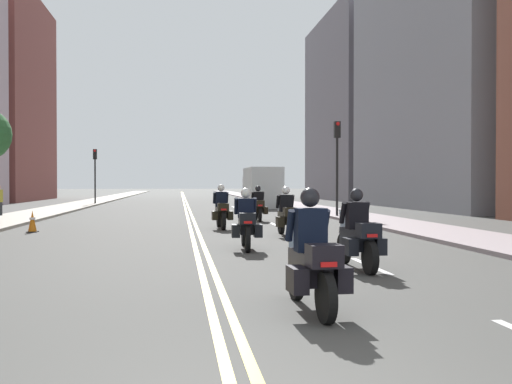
{
  "coord_description": "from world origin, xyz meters",
  "views": [
    {
      "loc": [
        -0.54,
        -3.56,
        1.7
      ],
      "look_at": [
        1.86,
        14.62,
        1.43
      ],
      "focal_mm": 40.94,
      "sensor_mm": 36.0,
      "label": 1
    }
  ],
  "objects_px": {
    "motorcycle_3": "(287,216)",
    "motorcycle_0": "(312,262)",
    "motorcycle_4": "(221,211)",
    "traffic_light_far": "(95,166)",
    "traffic_cone_0": "(32,221)",
    "parked_truck": "(261,189)",
    "motorcycle_1": "(358,237)",
    "motorcycle_2": "(246,224)",
    "motorcycle_5": "(258,206)",
    "traffic_light_near": "(337,151)"
  },
  "relations": [
    {
      "from": "traffic_cone_0",
      "to": "motorcycle_0",
      "type": "bearing_deg",
      "value": -63.51
    },
    {
      "from": "traffic_light_far",
      "to": "motorcycle_3",
      "type": "bearing_deg",
      "value": -70.91
    },
    {
      "from": "motorcycle_2",
      "to": "motorcycle_3",
      "type": "xyz_separation_m",
      "value": [
        1.72,
        3.54,
        -0.02
      ]
    },
    {
      "from": "motorcycle_3",
      "to": "motorcycle_0",
      "type": "bearing_deg",
      "value": -100.15
    },
    {
      "from": "motorcycle_0",
      "to": "traffic_light_near",
      "type": "bearing_deg",
      "value": 70.96
    },
    {
      "from": "motorcycle_2",
      "to": "motorcycle_3",
      "type": "distance_m",
      "value": 3.94
    },
    {
      "from": "motorcycle_2",
      "to": "parked_truck",
      "type": "distance_m",
      "value": 26.81
    },
    {
      "from": "motorcycle_1",
      "to": "traffic_light_far",
      "type": "distance_m",
      "value": 37.62
    },
    {
      "from": "motorcycle_3",
      "to": "traffic_light_near",
      "type": "distance_m",
      "value": 10.55
    },
    {
      "from": "motorcycle_3",
      "to": "traffic_light_near",
      "type": "xyz_separation_m",
      "value": [
        4.24,
        9.3,
        2.62
      ]
    },
    {
      "from": "motorcycle_5",
      "to": "traffic_cone_0",
      "type": "height_order",
      "value": "motorcycle_5"
    },
    {
      "from": "motorcycle_3",
      "to": "traffic_light_far",
      "type": "distance_m",
      "value": 30.64
    },
    {
      "from": "motorcycle_5",
      "to": "traffic_cone_0",
      "type": "distance_m",
      "value": 9.94
    },
    {
      "from": "motorcycle_5",
      "to": "motorcycle_1",
      "type": "bearing_deg",
      "value": -89.26
    },
    {
      "from": "motorcycle_0",
      "to": "motorcycle_1",
      "type": "height_order",
      "value": "motorcycle_0"
    },
    {
      "from": "motorcycle_0",
      "to": "traffic_cone_0",
      "type": "xyz_separation_m",
      "value": [
        -6.79,
        13.63,
        -0.3
      ]
    },
    {
      "from": "motorcycle_2",
      "to": "traffic_cone_0",
      "type": "bearing_deg",
      "value": 140.04
    },
    {
      "from": "motorcycle_3",
      "to": "motorcycle_4",
      "type": "xyz_separation_m",
      "value": [
        -1.85,
        3.37,
        0.02
      ]
    },
    {
      "from": "motorcycle_2",
      "to": "traffic_light_far",
      "type": "height_order",
      "value": "traffic_light_far"
    },
    {
      "from": "traffic_cone_0",
      "to": "parked_truck",
      "type": "xyz_separation_m",
      "value": [
        10.92,
        20.23,
        0.9
      ]
    },
    {
      "from": "motorcycle_0",
      "to": "traffic_light_far",
      "type": "height_order",
      "value": "traffic_light_far"
    },
    {
      "from": "motorcycle_2",
      "to": "motorcycle_4",
      "type": "bearing_deg",
      "value": 93.9
    },
    {
      "from": "traffic_cone_0",
      "to": "parked_truck",
      "type": "relative_size",
      "value": 0.12
    },
    {
      "from": "traffic_cone_0",
      "to": "parked_truck",
      "type": "height_order",
      "value": "parked_truck"
    },
    {
      "from": "parked_truck",
      "to": "motorcycle_2",
      "type": "bearing_deg",
      "value": -98.91
    },
    {
      "from": "motorcycle_0",
      "to": "parked_truck",
      "type": "xyz_separation_m",
      "value": [
        4.13,
        33.86,
        0.61
      ]
    },
    {
      "from": "motorcycle_0",
      "to": "traffic_light_far",
      "type": "distance_m",
      "value": 40.71
    },
    {
      "from": "motorcycle_5",
      "to": "traffic_light_far",
      "type": "relative_size",
      "value": 0.48
    },
    {
      "from": "motorcycle_1",
      "to": "traffic_cone_0",
      "type": "xyz_separation_m",
      "value": [
        -8.55,
        10.02,
        -0.28
      ]
    },
    {
      "from": "motorcycle_2",
      "to": "motorcycle_5",
      "type": "relative_size",
      "value": 1.07
    },
    {
      "from": "traffic_light_far",
      "to": "motorcycle_4",
      "type": "bearing_deg",
      "value": -72.3
    },
    {
      "from": "motorcycle_2",
      "to": "motorcycle_3",
      "type": "height_order",
      "value": "motorcycle_3"
    },
    {
      "from": "traffic_light_near",
      "to": "traffic_light_far",
      "type": "xyz_separation_m",
      "value": [
        -14.22,
        19.57,
        -0.2
      ]
    },
    {
      "from": "motorcycle_4",
      "to": "parked_truck",
      "type": "height_order",
      "value": "parked_truck"
    },
    {
      "from": "motorcycle_3",
      "to": "traffic_cone_0",
      "type": "height_order",
      "value": "motorcycle_3"
    },
    {
      "from": "motorcycle_1",
      "to": "traffic_cone_0",
      "type": "relative_size",
      "value": 2.92
    },
    {
      "from": "traffic_light_far",
      "to": "parked_truck",
      "type": "distance_m",
      "value": 13.88
    },
    {
      "from": "motorcycle_4",
      "to": "traffic_light_near",
      "type": "xyz_separation_m",
      "value": [
        6.09,
        5.93,
        2.6
      ]
    },
    {
      "from": "motorcycle_0",
      "to": "motorcycle_3",
      "type": "xyz_separation_m",
      "value": [
        1.69,
        10.92,
        -0.03
      ]
    },
    {
      "from": "traffic_cone_0",
      "to": "traffic_light_far",
      "type": "distance_m",
      "value": 26.33
    },
    {
      "from": "motorcycle_3",
      "to": "traffic_light_near",
      "type": "relative_size",
      "value": 0.45
    },
    {
      "from": "motorcycle_1",
      "to": "motorcycle_5",
      "type": "height_order",
      "value": "motorcycle_1"
    },
    {
      "from": "motorcycle_4",
      "to": "traffic_light_far",
      "type": "xyz_separation_m",
      "value": [
        -8.14,
        25.49,
        2.4
      ]
    },
    {
      "from": "motorcycle_0",
      "to": "traffic_light_near",
      "type": "relative_size",
      "value": 0.45
    },
    {
      "from": "traffic_light_near",
      "to": "parked_truck",
      "type": "bearing_deg",
      "value": 97.52
    },
    {
      "from": "motorcycle_0",
      "to": "motorcycle_2",
      "type": "bearing_deg",
      "value": 87.52
    },
    {
      "from": "motorcycle_0",
      "to": "motorcycle_4",
      "type": "distance_m",
      "value": 14.29
    },
    {
      "from": "motorcycle_1",
      "to": "parked_truck",
      "type": "height_order",
      "value": "parked_truck"
    },
    {
      "from": "motorcycle_4",
      "to": "traffic_light_far",
      "type": "height_order",
      "value": "traffic_light_far"
    },
    {
      "from": "motorcycle_2",
      "to": "motorcycle_5",
      "type": "height_order",
      "value": "motorcycle_5"
    }
  ]
}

